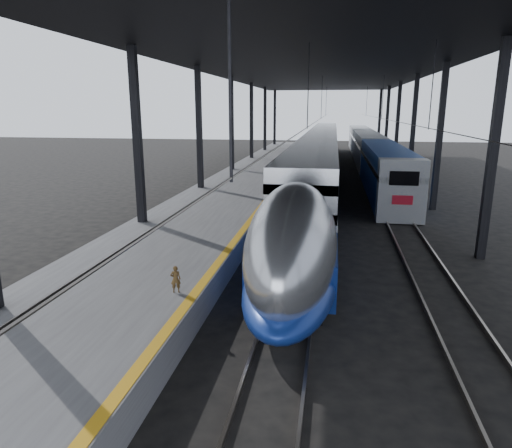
# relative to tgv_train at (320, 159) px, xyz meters

# --- Properties ---
(ground) EXTENTS (160.00, 160.00, 0.00)m
(ground) POSITION_rel_tgv_train_xyz_m (-2.00, -26.18, -1.94)
(ground) COLOR black
(ground) RESTS_ON ground
(platform) EXTENTS (6.00, 80.00, 1.00)m
(platform) POSITION_rel_tgv_train_xyz_m (-5.50, -6.18, -1.44)
(platform) COLOR #4C4C4F
(platform) RESTS_ON ground
(yellow_strip) EXTENTS (0.30, 80.00, 0.01)m
(yellow_strip) POSITION_rel_tgv_train_xyz_m (-2.70, -6.18, -0.93)
(yellow_strip) COLOR orange
(yellow_strip) RESTS_ON platform
(rails) EXTENTS (6.52, 80.00, 0.16)m
(rails) POSITION_rel_tgv_train_xyz_m (2.50, -6.18, -1.86)
(rails) COLOR slate
(rails) RESTS_ON ground
(canopy) EXTENTS (18.00, 75.00, 9.47)m
(canopy) POSITION_rel_tgv_train_xyz_m (-0.10, -6.18, 7.18)
(canopy) COLOR black
(canopy) RESTS_ON ground
(tgv_train) EXTENTS (2.89, 65.20, 4.14)m
(tgv_train) POSITION_rel_tgv_train_xyz_m (0.00, 0.00, 0.00)
(tgv_train) COLOR #A9ABB0
(tgv_train) RESTS_ON ground
(second_train) EXTENTS (2.62, 56.05, 3.61)m
(second_train) POSITION_rel_tgv_train_xyz_m (5.00, 11.50, -0.11)
(second_train) COLOR navy
(second_train) RESTS_ON ground
(child) EXTENTS (0.34, 0.27, 0.82)m
(child) POSITION_rel_tgv_train_xyz_m (-3.28, -29.29, -0.53)
(child) COLOR #493418
(child) RESTS_ON platform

